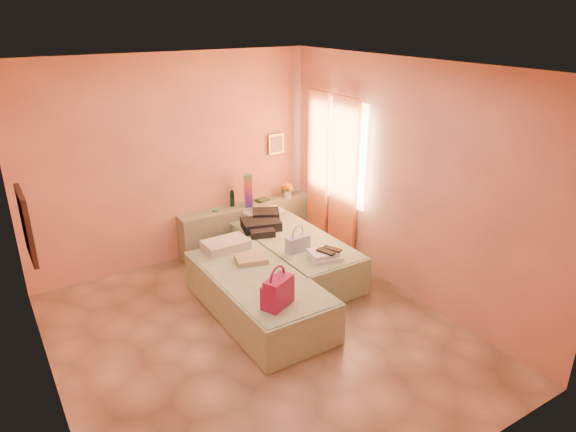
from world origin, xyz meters
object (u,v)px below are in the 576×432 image
at_px(bed_right, 293,255).
at_px(magenta_handbag, 278,292).
at_px(water_bottle, 232,198).
at_px(headboard_ledge, 247,225).
at_px(flower_vase, 287,189).
at_px(green_book, 262,200).
at_px(blue_handbag, 298,244).
at_px(bed_left, 258,295).
at_px(towel_stack, 326,255).

bearing_deg(bed_right, magenta_handbag, -128.36).
distance_m(bed_right, magenta_handbag, 1.72).
height_order(water_bottle, magenta_handbag, water_bottle).
distance_m(headboard_ledge, flower_vase, 0.81).
height_order(water_bottle, flower_vase, flower_vase).
height_order(green_book, blue_handbag, blue_handbag).
distance_m(bed_left, magenta_handbag, 0.79).
bearing_deg(flower_vase, blue_handbag, -117.40).
xyz_separation_m(headboard_ledge, towel_stack, (0.12, -1.77, 0.23)).
relative_size(bed_left, green_book, 10.93).
bearing_deg(magenta_handbag, blue_handbag, 23.10).
relative_size(bed_right, blue_handbag, 6.61).
bearing_deg(towel_stack, flower_vase, 72.40).
relative_size(magenta_handbag, blue_handbag, 1.12).
distance_m(bed_left, bed_right, 1.11).
bearing_deg(bed_right, blue_handbag, -115.08).
bearing_deg(towel_stack, magenta_handbag, -150.15).
distance_m(water_bottle, towel_stack, 1.88).
relative_size(water_bottle, flower_vase, 0.87).
xyz_separation_m(blue_handbag, towel_stack, (0.16, -0.36, -0.05)).
bearing_deg(headboard_ledge, flower_vase, -3.73).
bearing_deg(blue_handbag, flower_vase, 58.96).
bearing_deg(water_bottle, magenta_handbag, -106.27).
bearing_deg(bed_right, bed_left, -144.34).
xyz_separation_m(bed_left, blue_handbag, (0.73, 0.29, 0.35)).
bearing_deg(blue_handbag, green_book, 73.96).
xyz_separation_m(bed_left, bed_right, (0.90, 0.65, 0.00)).
distance_m(bed_left, flower_vase, 2.26).
height_order(flower_vase, towel_stack, flower_vase).
relative_size(green_book, towel_stack, 0.52).
height_order(headboard_ledge, bed_right, headboard_ledge).
height_order(headboard_ledge, magenta_handbag, magenta_handbag).
xyz_separation_m(water_bottle, blue_handbag, (0.15, -1.48, -0.17)).
distance_m(green_book, flower_vase, 0.42).
bearing_deg(bed_left, towel_stack, -4.91).
xyz_separation_m(bed_right, water_bottle, (-0.32, 1.12, 0.51)).
height_order(bed_right, blue_handbag, blue_handbag).
bearing_deg(magenta_handbag, green_book, 39.10).
bearing_deg(blue_handbag, headboard_ledge, 84.79).
relative_size(headboard_ledge, flower_vase, 7.75).
bearing_deg(headboard_ledge, water_bottle, 160.69).
xyz_separation_m(water_bottle, flower_vase, (0.86, -0.11, 0.02)).
distance_m(water_bottle, flower_vase, 0.87).
relative_size(bed_left, flower_vase, 7.56).
height_order(bed_right, flower_vase, flower_vase).
relative_size(green_book, magenta_handbag, 0.54).
distance_m(water_bottle, blue_handbag, 1.50).
xyz_separation_m(bed_right, green_book, (0.15, 1.07, 0.42)).
bearing_deg(magenta_handbag, bed_right, 27.22).
height_order(bed_left, flower_vase, flower_vase).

